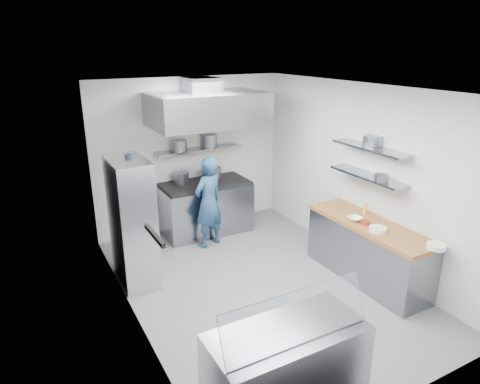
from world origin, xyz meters
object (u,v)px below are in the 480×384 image
wire_rack (132,222)px  display_case (286,368)px  gas_range (206,209)px  chef (208,202)px

wire_rack → display_case: (0.61, -3.01, -0.50)m
gas_range → display_case: bearing=-104.0°
wire_rack → display_case: 3.11m
display_case → gas_range: bearing=76.0°
wire_rack → display_case: wire_rack is taller
wire_rack → display_case: bearing=-78.5°
chef → display_case: (-0.82, -3.54, -0.37)m
gas_range → wire_rack: 2.02m
chef → wire_rack: size_ratio=0.86×
chef → wire_rack: bearing=0.2°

